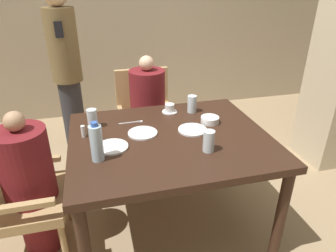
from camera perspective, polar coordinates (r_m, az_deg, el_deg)
ground_plane at (r=2.47m, az=0.33°, el=-17.76°), size 16.00×16.00×0.00m
wall_back at (r=4.07m, az=-8.53°, el=21.59°), size 8.00×0.06×2.80m
dining_table at (r=2.06m, az=0.38°, el=-4.07°), size 1.33×1.09×0.76m
chair_left_side at (r=2.19m, az=-28.37°, el=-11.16°), size 0.53×0.52×0.93m
diner_in_left_chair at (r=2.14m, az=-24.77°, el=-10.10°), size 0.32×0.32×1.04m
chair_far_side at (r=2.97m, az=-4.31°, el=1.99°), size 0.52×0.53×0.93m
diner_in_far_chair at (r=2.81m, az=-3.82°, el=2.27°), size 0.32×0.32×1.12m
standing_host at (r=3.14m, az=-18.77°, el=10.24°), size 0.29×0.33×1.71m
plate_main_left at (r=2.05m, az=-4.84°, el=-1.34°), size 0.20×0.20×0.01m
plate_main_right at (r=2.09m, az=4.69°, el=-0.72°), size 0.20×0.20×0.01m
plate_dessert_center at (r=1.91m, az=-10.58°, el=-3.93°), size 0.20×0.20×0.01m
teacup_with_saucer at (r=2.36m, az=0.31°, el=3.31°), size 0.12×0.12×0.07m
bowl_small at (r=2.21m, az=7.99°, el=1.18°), size 0.13×0.13×0.05m
water_bottle at (r=1.75m, az=-13.47°, el=-3.13°), size 0.07×0.07×0.24m
glass_tall_near at (r=1.83m, az=7.78°, el=-2.86°), size 0.07×0.07×0.14m
glass_tall_mid at (r=2.17m, az=-14.21°, el=1.41°), size 0.07×0.07×0.14m
glass_tall_far at (r=2.36m, az=4.58°, el=4.21°), size 0.07×0.07×0.14m
salt_shaker at (r=2.07m, az=-15.85°, el=-0.98°), size 0.03×0.03×0.08m
pepper_shaker at (r=2.07m, az=-14.77°, el=-0.91°), size 0.03×0.03×0.08m
fork_beside_plate at (r=2.22m, az=-6.60°, el=0.73°), size 0.18×0.02×0.00m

